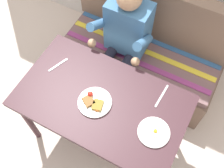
{
  "coord_description": "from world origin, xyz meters",
  "views": [
    {
      "loc": [
        0.46,
        -0.72,
        2.45
      ],
      "look_at": [
        0.0,
        0.15,
        0.72
      ],
      "focal_mm": 43.95,
      "sensor_mm": 36.0,
      "label": 1
    }
  ],
  "objects": [
    {
      "name": "person",
      "position": [
        -0.12,
        0.59,
        0.74
      ],
      "size": [
        0.45,
        0.61,
        1.21
      ],
      "color": "teal",
      "rests_on": "ground"
    },
    {
      "name": "table",
      "position": [
        0.0,
        0.0,
        0.65
      ],
      "size": [
        1.2,
        0.7,
        0.73
      ],
      "color": "#3B2127",
      "rests_on": "ground"
    },
    {
      "name": "plate_eggs",
      "position": [
        0.42,
        -0.05,
        0.74
      ],
      "size": [
        0.21,
        0.21,
        0.04
      ],
      "color": "white",
      "rests_on": "table"
    },
    {
      "name": "ground_plane",
      "position": [
        0.0,
        0.0,
        0.0
      ],
      "size": [
        8.0,
        8.0,
        0.0
      ],
      "primitive_type": "plane",
      "color": "beige"
    },
    {
      "name": "plate_breakfast",
      "position": [
        -0.03,
        -0.05,
        0.74
      ],
      "size": [
        0.24,
        0.24,
        0.05
      ],
      "color": "white",
      "rests_on": "table"
    },
    {
      "name": "fork",
      "position": [
        -0.43,
        0.1,
        0.73
      ],
      "size": [
        0.07,
        0.16,
        0.0
      ],
      "primitive_type": "cube",
      "rotation": [
        0.0,
        0.0,
        -0.37
      ],
      "color": "silver",
      "rests_on": "table"
    },
    {
      "name": "knife",
      "position": [
        0.36,
        0.22,
        0.73
      ],
      "size": [
        0.03,
        0.2,
        0.0
      ],
      "primitive_type": "cube",
      "rotation": [
        0.0,
        0.0,
        -0.06
      ],
      "color": "silver",
      "rests_on": "table"
    },
    {
      "name": "couch",
      "position": [
        0.0,
        0.76,
        0.33
      ],
      "size": [
        1.44,
        0.56,
        1.0
      ],
      "color": "brown",
      "rests_on": "ground"
    }
  ]
}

